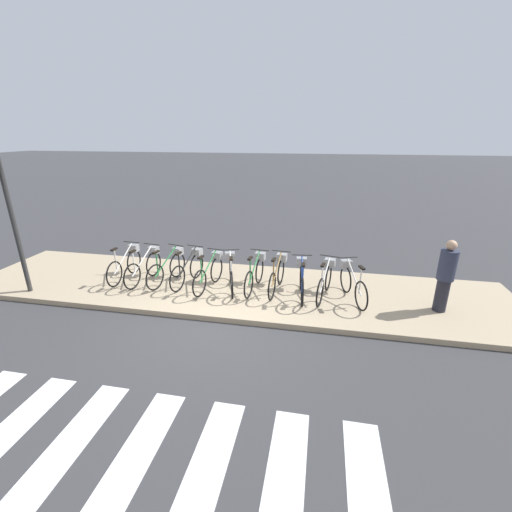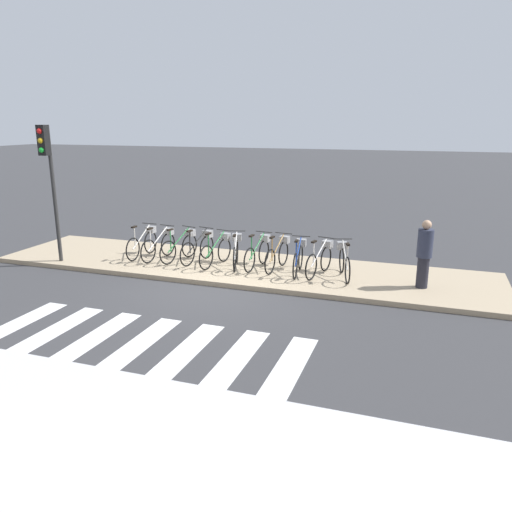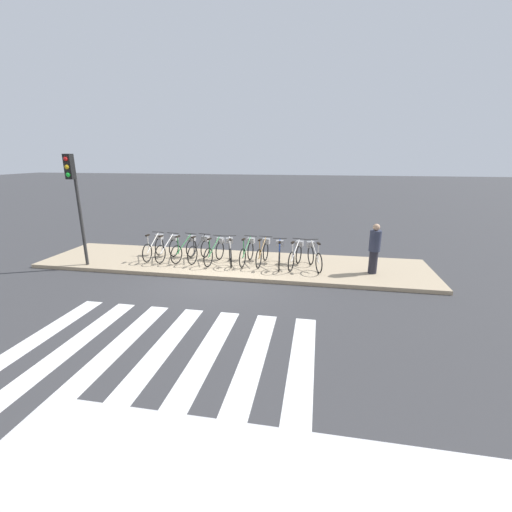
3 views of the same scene
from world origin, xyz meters
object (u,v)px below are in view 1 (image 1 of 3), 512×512
parked_bicycle_0 (126,263)px  parked_bicycle_7 (278,273)px  parked_bicycle_4 (210,271)px  parked_bicycle_8 (302,278)px  parked_bicycle_10 (352,281)px  parked_bicycle_1 (145,265)px  pedestrian (446,275)px  parked_bicycle_9 (326,279)px  parked_bicycle_5 (231,272)px  parked_bicycle_3 (189,267)px  parked_bicycle_6 (256,272)px  parked_bicycle_2 (169,266)px

parked_bicycle_0 → parked_bicycle_7: same height
parked_bicycle_4 → parked_bicycle_8: same height
parked_bicycle_0 → parked_bicycle_8: size_ratio=1.00×
parked_bicycle_7 → parked_bicycle_10: size_ratio=1.04×
parked_bicycle_1 → pedestrian: bearing=-2.3°
parked_bicycle_7 → parked_bicycle_9: 1.12m
parked_bicycle_5 → parked_bicycle_3: bearing=174.0°
parked_bicycle_9 → parked_bicycle_3: bearing=177.9°
parked_bicycle_8 → parked_bicycle_5: bearing=177.9°
parked_bicycle_6 → pedestrian: (4.02, -0.35, 0.39)m
parked_bicycle_0 → pedestrian: bearing=-2.6°
parked_bicycle_3 → pedestrian: (5.69, -0.35, 0.39)m
parked_bicycle_0 → parked_bicycle_4: 2.28m
pedestrian → parked_bicycle_4: bearing=177.7°
parked_bicycle_1 → parked_bicycle_8: size_ratio=1.00×
parked_bicycle_9 → parked_bicycle_10: size_ratio=1.03×
parked_bicycle_4 → pedestrian: size_ratio=0.97×
pedestrian → parked_bicycle_6: bearing=175.1°
parked_bicycle_4 → parked_bicycle_10: 3.29m
parked_bicycle_2 → parked_bicycle_10: (4.41, -0.11, 0.00)m
parked_bicycle_7 → parked_bicycle_2: bearing=-179.4°
parked_bicycle_0 → parked_bicycle_7: 3.89m
parked_bicycle_6 → parked_bicycle_8: 1.12m
parked_bicycle_7 → parked_bicycle_9: same height
parked_bicycle_0 → parked_bicycle_3: same height
parked_bicycle_10 → parked_bicycle_9: bearing=179.1°
parked_bicycle_7 → pedestrian: 3.53m
parked_bicycle_3 → parked_bicycle_8: size_ratio=0.99×
parked_bicycle_3 → parked_bicycle_6: size_ratio=0.99×
parked_bicycle_1 → parked_bicycle_8: same height
parked_bicycle_10 → parked_bicycle_0: bearing=178.8°
parked_bicycle_4 → parked_bicycle_0: bearing=176.7°
parked_bicycle_0 → parked_bicycle_2: size_ratio=1.02×
parked_bicycle_4 → parked_bicycle_9: (2.72, 0.03, 0.00)m
parked_bicycle_2 → parked_bicycle_9: (3.84, -0.10, 0.00)m
parked_bicycle_1 → parked_bicycle_9: bearing=-0.6°
parked_bicycle_4 → parked_bicycle_9: size_ratio=1.01×
pedestrian → parked_bicycle_8: bearing=176.6°
parked_bicycle_8 → parked_bicycle_7: bearing=162.1°
parked_bicycle_2 → parked_bicycle_9: size_ratio=1.00×
parked_bicycle_0 → parked_bicycle_4: same height
parked_bicycle_1 → pedestrian: pedestrian is taller
parked_bicycle_6 → parked_bicycle_9: 1.64m
parked_bicycle_0 → parked_bicycle_10: 5.58m
parked_bicycle_2 → parked_bicycle_4: (1.12, -0.12, 0.00)m
parked_bicycle_4 → parked_bicycle_6: bearing=7.7°
parked_bicycle_3 → parked_bicycle_10: 3.88m
parked_bicycle_3 → parked_bicycle_4: same height
parked_bicycle_2 → pedestrian: 6.24m
parked_bicycle_2 → parked_bicycle_8: bearing=-2.7°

